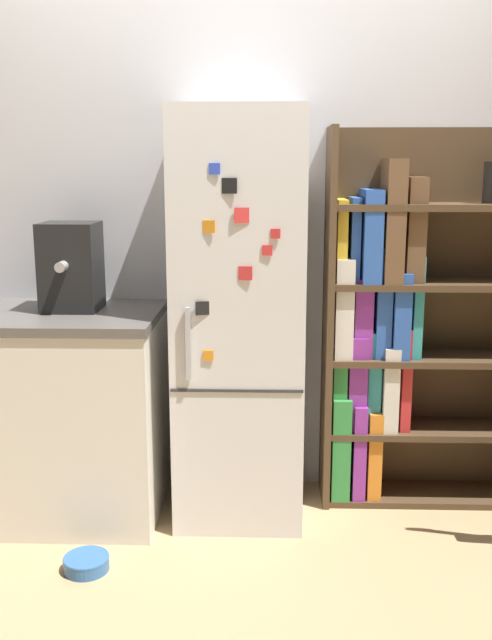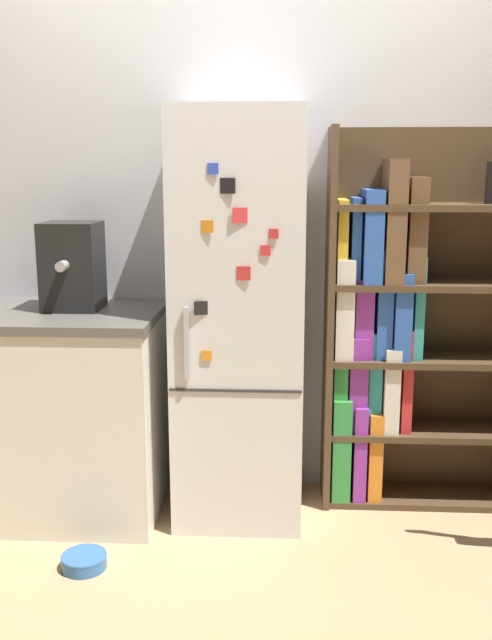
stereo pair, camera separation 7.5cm
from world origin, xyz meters
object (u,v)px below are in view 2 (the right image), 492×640
object	(u,v)px
bookshelf	(403,331)
espresso_machine	(73,266)
refrigerator	(240,319)
pet_bowl	(84,560)

from	to	relation	value
bookshelf	espresso_machine	bearing A→B (deg)	-174.23
refrigerator	pet_bowl	size ratio (longest dim) A/B	9.95
refrigerator	espresso_machine	world-z (taller)	refrigerator
refrigerator	bookshelf	size ratio (longest dim) A/B	1.04
bookshelf	espresso_machine	size ratio (longest dim) A/B	4.49
espresso_machine	pet_bowl	distance (m)	1.24
bookshelf	pet_bowl	size ratio (longest dim) A/B	9.58
refrigerator	pet_bowl	distance (m)	1.18
pet_bowl	bookshelf	bearing A→B (deg)	28.18
refrigerator	pet_bowl	world-z (taller)	refrigerator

